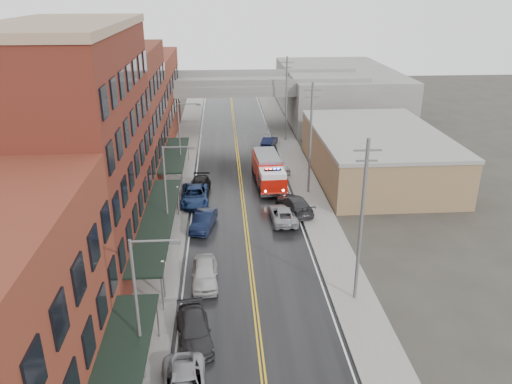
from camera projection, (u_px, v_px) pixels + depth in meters
road at (244, 214)px, 49.25m from camera, size 11.00×160.00×0.02m
sidewalk_left at (170, 216)px, 48.75m from camera, size 3.00×160.00×0.15m
sidewalk_right at (318, 211)px, 49.70m from camera, size 3.00×160.00×0.15m
curb_left at (187, 215)px, 48.85m from camera, size 0.30×160.00×0.15m
curb_right at (301, 212)px, 49.59m from camera, size 0.30×160.00×0.15m
brick_building_b at (76, 152)px, 38.50m from camera, size 9.00×20.00×18.00m
brick_building_c at (119, 116)px, 55.21m from camera, size 9.00×15.00×15.00m
brick_building_far at (143, 98)px, 71.92m from camera, size 9.00×20.00×12.00m
tan_building at (376, 155)px, 58.56m from camera, size 14.00×22.00×5.00m
right_far_block at (337, 92)px, 85.79m from camera, size 18.00×30.00×8.00m
awning_1 at (158, 220)px, 41.17m from camera, size 2.60×18.00×3.09m
awning_2 at (175, 154)px, 57.31m from camera, size 2.60×13.00×3.09m
globe_lamp_1 at (163, 271)px, 35.04m from camera, size 0.44×0.44×3.12m
globe_lamp_2 at (178, 194)px, 47.95m from camera, size 0.44×0.44×3.12m
street_lamp_0 at (141, 303)px, 26.56m from camera, size 2.64×0.22×9.00m
street_lamp_1 at (169, 190)px, 41.32m from camera, size 2.64×0.22×9.00m
street_lamp_2 at (182, 137)px, 56.07m from camera, size 2.64×0.22×9.00m
utility_pole_0 at (361, 220)px, 33.48m from camera, size 1.80×0.24×12.00m
utility_pole_1 at (311, 137)px, 51.93m from camera, size 1.80×0.24×12.00m
utility_pole_2 at (286, 98)px, 70.37m from camera, size 1.80×0.24×12.00m
overpass at (234, 91)px, 76.48m from camera, size 40.00×10.00×7.50m
fire_truck at (268, 170)px, 55.88m from camera, size 3.91×8.96×3.22m
parked_car_left_3 at (194, 330)px, 31.46m from camera, size 2.82×5.35×1.48m
parked_car_left_4 at (205, 273)px, 37.54m from camera, size 2.05×4.90×1.66m
parked_car_left_5 at (204, 221)px, 46.12m from camera, size 2.63×4.96×1.56m
parked_car_left_6 at (195, 195)px, 51.56m from camera, size 2.88×6.06×1.67m
parked_car_left_7 at (200, 187)px, 53.91m from camera, size 2.53×5.45×1.54m
parked_car_right_0 at (283, 214)px, 47.55m from camera, size 2.50×5.23×1.44m
parked_car_right_1 at (295, 204)px, 49.43m from camera, size 3.67×6.14×1.67m
parked_car_right_2 at (279, 167)px, 60.19m from camera, size 2.55×4.20×1.34m
parked_car_right_3 at (269, 142)px, 69.74m from camera, size 2.87×4.78×1.49m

